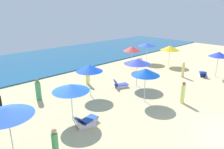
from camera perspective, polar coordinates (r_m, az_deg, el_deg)
name	(u,v)px	position (r m, az deg, el deg)	size (l,w,h in m)	color
ocean	(39,61)	(28.49, -19.71, 3.53)	(60.00, 13.85, 0.12)	#1D5882
umbrella_0	(7,111)	(10.43, -27.19, -9.11)	(2.38, 2.38, 2.40)	silver
umbrella_1	(137,61)	(17.85, 7.03, 3.67)	(2.33, 2.33, 2.48)	silver
lounge_chair_1_0	(120,84)	(17.93, 2.29, -2.78)	(1.39, 1.01, 0.78)	silver
umbrella_2	(89,68)	(15.75, -6.30, 1.79)	(2.07, 2.07, 2.51)	silver
umbrella_3	(132,49)	(23.10, 5.55, 7.15)	(1.99, 1.99, 2.60)	silver
umbrella_4	(170,48)	(25.46, 15.82, 7.10)	(2.24, 2.24, 2.41)	silver
umbrella_5	(71,88)	(12.41, -11.37, -3.56)	(2.23, 2.23, 2.34)	silver
lounge_chair_5_0	(85,123)	(12.29, -7.59, -13.20)	(1.39, 0.99, 0.69)	silver
lounge_chair_5_1	(87,120)	(12.52, -6.92, -12.50)	(1.50, 0.87, 0.71)	silver
umbrella_6	(147,44)	(26.42, 9.68, 8.21)	(2.28, 2.28, 2.48)	silver
lounge_chair_6_0	(139,60)	(26.83, 7.57, 4.06)	(1.44, 1.45, 0.69)	silver
umbrella_7	(219,54)	(22.77, 27.54, 5.01)	(1.88, 1.88, 2.56)	silver
lounge_chair_7_0	(203,74)	(23.02, 23.88, 0.24)	(1.62, 1.23, 0.62)	silver
umbrella_8	(146,72)	(14.86, 9.29, 0.73)	(2.06, 2.06, 2.52)	silver
beachgoer_0	(183,93)	(15.72, 19.08, -4.84)	(0.41, 0.41, 1.63)	#E9EE79
beachgoer_2	(87,75)	(18.71, -6.89, -0.20)	(0.40, 0.40, 1.70)	#F8EE59
beachgoer_4	(38,90)	(16.37, -19.80, -4.10)	(0.56, 0.56, 1.65)	#439A65
beachgoer_5	(55,145)	(9.99, -15.49, -18.33)	(0.30, 0.30, 1.62)	#439C59
beachgoer_6	(0,105)	(14.85, -28.71, -7.53)	(0.40, 0.40, 1.60)	black
beachgoer_7	(183,70)	(21.69, 19.12, 1.19)	(0.40, 0.40, 1.55)	#F1D676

